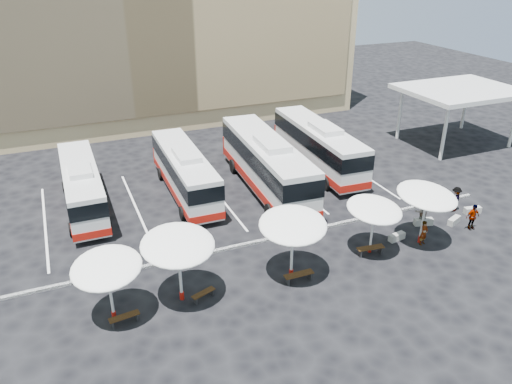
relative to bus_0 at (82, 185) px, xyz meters
name	(u,v)px	position (x,y,z in m)	size (l,w,h in m)	color
ground	(260,247)	(9.28, -9.49, -1.77)	(120.00, 120.00, 0.00)	black
service_canopy	(461,92)	(33.28, 0.51, 3.09)	(10.00, 8.00, 5.20)	silver
curb_divider	(257,242)	(9.28, -8.99, -1.70)	(34.00, 0.25, 0.15)	black
bay_lines	(218,194)	(9.28, -1.49, -1.77)	(24.15, 12.00, 0.01)	white
bus_0	(82,185)	(0.00, 0.00, 0.00)	(2.62, 10.96, 3.47)	silver
bus_1	(185,171)	(7.13, -0.52, 0.08)	(2.85, 11.49, 3.63)	silver
bus_2	(266,162)	(12.94, -2.12, 0.42)	(3.76, 13.68, 4.29)	silver
bus_3	(318,145)	(18.59, 0.13, 0.25)	(3.34, 12.59, 3.96)	silver
sunshade_0	(107,268)	(0.08, -12.73, 1.18)	(4.28, 4.31, 3.48)	silver
sunshade_1	(178,245)	(3.55, -12.57, 1.49)	(3.95, 4.00, 3.84)	silver
sunshade_2	(293,225)	(9.67, -12.94, 1.46)	(4.66, 4.69, 3.81)	silver
sunshade_3	(374,210)	(15.11, -12.55, 1.09)	(4.08, 4.11, 3.37)	silver
sunshade_4	(427,196)	(18.61, -12.81, 1.42)	(4.78, 4.81, 3.76)	silver
wood_bench_0	(124,318)	(0.51, -13.33, -1.43)	(1.50, 0.56, 0.45)	black
wood_bench_1	(203,294)	(4.59, -13.00, -1.46)	(1.37, 0.79, 0.41)	black
wood_bench_2	(299,275)	(9.82, -13.56, -1.38)	(1.67, 0.46, 0.51)	black
wood_bench_3	(370,249)	(14.96, -12.80, -1.39)	(1.70, 0.64, 0.51)	black
conc_bench_0	(397,237)	(17.47, -12.04, -1.56)	(1.14, 0.38, 0.43)	gray
conc_bench_1	(423,222)	(20.26, -11.14, -1.55)	(1.22, 0.41, 0.46)	gray
conc_bench_2	(454,220)	(22.27, -11.78, -1.56)	(1.14, 0.38, 0.43)	gray
conc_bench_3	(472,210)	(24.48, -11.13, -1.55)	(1.18, 0.39, 0.44)	gray
passenger_0	(424,233)	(18.62, -13.05, -0.98)	(0.58, 0.38, 1.59)	black
passenger_1	(422,211)	(20.13, -10.97, -0.84)	(0.91, 0.71, 1.87)	black
passenger_2	(473,217)	(22.75, -12.77, -0.90)	(1.03, 0.43, 1.76)	black
passenger_3	(455,199)	(23.57, -10.32, -0.89)	(1.14, 0.66, 1.77)	black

